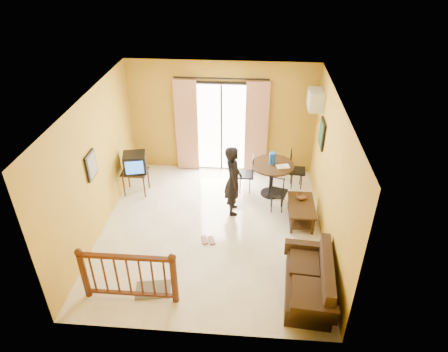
# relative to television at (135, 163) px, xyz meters

# --- Properties ---
(ground) EXTENTS (5.00, 5.00, 0.00)m
(ground) POSITION_rel_television_xyz_m (1.87, -1.23, -0.80)
(ground) COLOR beige
(ground) RESTS_ON ground
(room_shell) EXTENTS (5.00, 5.00, 5.00)m
(room_shell) POSITION_rel_television_xyz_m (1.87, -1.23, 0.91)
(room_shell) COLOR white
(room_shell) RESTS_ON ground
(balcony_door) EXTENTS (2.25, 0.14, 2.46)m
(balcony_door) POSITION_rel_television_xyz_m (1.87, 1.20, 0.39)
(balcony_door) COLOR black
(balcony_door) RESTS_ON ground
(tv_table) EXTENTS (0.57, 0.48, 0.58)m
(tv_table) POSITION_rel_television_xyz_m (-0.03, 0.00, -0.30)
(tv_table) COLOR black
(tv_table) RESTS_ON ground
(television) EXTENTS (0.58, 0.54, 0.44)m
(television) POSITION_rel_television_xyz_m (0.00, 0.00, 0.00)
(television) COLOR black
(television) RESTS_ON tv_table
(picture_left) EXTENTS (0.05, 0.42, 0.52)m
(picture_left) POSITION_rel_television_xyz_m (-0.35, -1.43, 0.75)
(picture_left) COLOR black
(picture_left) RESTS_ON room_shell
(dining_table) EXTENTS (0.97, 0.97, 0.80)m
(dining_table) POSITION_rel_television_xyz_m (3.11, 0.17, -0.16)
(dining_table) COLOR black
(dining_table) RESTS_ON ground
(water_jug) EXTENTS (0.14, 0.14, 0.27)m
(water_jug) POSITION_rel_television_xyz_m (3.10, 0.21, 0.14)
(water_jug) COLOR #1346B7
(water_jug) RESTS_ON dining_table
(serving_tray) EXTENTS (0.31, 0.24, 0.02)m
(serving_tray) POSITION_rel_television_xyz_m (3.34, 0.07, 0.02)
(serving_tray) COLOR white
(serving_tray) RESTS_ON dining_table
(dining_chairs) EXTENTS (1.63, 1.42, 0.95)m
(dining_chairs) POSITION_rel_television_xyz_m (3.15, 0.11, -0.80)
(dining_chairs) COLOR black
(dining_chairs) RESTS_ON ground
(air_conditioner) EXTENTS (0.31, 0.60, 0.40)m
(air_conditioner) POSITION_rel_television_xyz_m (3.96, 0.72, 1.35)
(air_conditioner) COLOR silver
(air_conditioner) RESTS_ON room_shell
(botanical_print) EXTENTS (0.05, 0.50, 0.60)m
(botanical_print) POSITION_rel_television_xyz_m (4.09, 0.07, 0.85)
(botanical_print) COLOR black
(botanical_print) RESTS_ON room_shell
(coffee_table) EXTENTS (0.53, 0.96, 0.43)m
(coffee_table) POSITION_rel_television_xyz_m (3.72, -0.79, -0.51)
(coffee_table) COLOR black
(coffee_table) RESTS_ON ground
(bowl) EXTENTS (0.23, 0.23, 0.07)m
(bowl) POSITION_rel_television_xyz_m (3.72, -0.58, -0.34)
(bowl) COLOR brown
(bowl) RESTS_ON coffee_table
(sofa) EXTENTS (0.84, 1.63, 0.75)m
(sofa) POSITION_rel_television_xyz_m (3.72, -2.81, -0.52)
(sofa) COLOR #322013
(sofa) RESTS_ON ground
(standing_person) EXTENTS (0.46, 0.63, 1.59)m
(standing_person) POSITION_rel_television_xyz_m (2.27, -0.56, -0.00)
(standing_person) COLOR black
(standing_person) RESTS_ON ground
(stair_balustrade) EXTENTS (1.63, 0.13, 1.04)m
(stair_balustrade) POSITION_rel_television_xyz_m (0.72, -3.13, -0.23)
(stair_balustrade) COLOR #471E0F
(stair_balustrade) RESTS_ON ground
(doormat) EXTENTS (0.66, 0.49, 0.02)m
(doormat) POSITION_rel_television_xyz_m (1.04, -2.94, -0.79)
(doormat) COLOR #544F43
(doormat) RESTS_ON ground
(sandals) EXTENTS (0.32, 0.27, 0.03)m
(sandals) POSITION_rel_television_xyz_m (1.84, -1.59, -0.78)
(sandals) COLOR brown
(sandals) RESTS_ON ground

